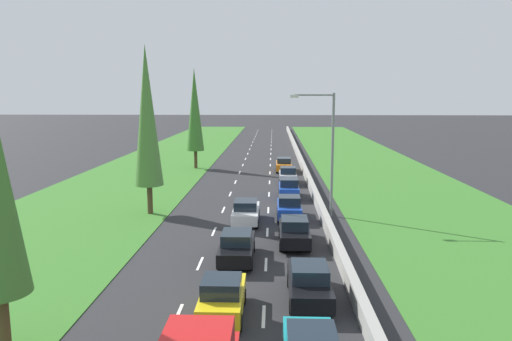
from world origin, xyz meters
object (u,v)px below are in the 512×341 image
Objects in this scene: black_sedan_right_lane_third at (294,231)px; silver_hatchback_right_lane at (288,175)px; black_sedan_right_lane at (309,282)px; orange_sedan_right_lane at (284,165)px; black_sedan_centre_lane at (237,246)px; poplar_tree_third at (195,110)px; poplar_tree_second at (147,116)px; blue_hatchback_right_lane at (289,207)px; blue_hatchback_right_lane_fifth at (289,188)px; white_sedan_centre_lane at (246,212)px; yellow_hatchback_centre_lane at (222,297)px; street_light_mast at (328,146)px.

silver_hatchback_right_lane is at bearing 89.39° from black_sedan_right_lane_third.
orange_sedan_right_lane is (-0.34, 35.44, 0.00)m from black_sedan_right_lane.
poplar_tree_third is (-7.47, 32.54, 6.24)m from black_sedan_centre_lane.
black_sedan_centre_lane is at bearing -54.08° from poplar_tree_second.
blue_hatchback_right_lane_fifth is (0.20, 7.16, 0.00)m from blue_hatchback_right_lane.
black_sedan_right_lane_third is 0.36× the size of poplar_tree_second.
orange_sedan_right_lane is (3.13, 22.83, 0.00)m from white_sedan_centre_lane.
black_sedan_right_lane is 4.00m from yellow_hatchback_centre_lane.
orange_sedan_right_lane is 0.36× the size of poplar_tree_second.
blue_hatchback_right_lane_fifth and silver_hatchback_right_lane have the same top height.
orange_sedan_right_lane is at bearing 97.37° from street_light_mast.
yellow_hatchback_centre_lane and silver_hatchback_right_lane have the same top height.
blue_hatchback_right_lane is (3.18, 15.58, 0.00)m from yellow_hatchback_centre_lane.
black_sedan_centre_lane is 1.00× the size of white_sedan_centre_lane.
white_sedan_centre_lane is at bearing 89.65° from black_sedan_centre_lane.
black_sedan_right_lane and black_sedan_right_lane_third have the same top height.
orange_sedan_right_lane is 23.90m from poplar_tree_second.
poplar_tree_third is (-0.17, 22.47, -0.24)m from poplar_tree_second.
yellow_hatchback_centre_lane is at bearing -96.78° from silver_hatchback_right_lane.
white_sedan_centre_lane is (-3.16, 4.71, 0.00)m from black_sedan_right_lane_third.
poplar_tree_third reaches higher than street_light_mast.
blue_hatchback_right_lane_fifth is at bearing 81.53° from yellow_hatchback_centre_lane.
blue_hatchback_right_lane is at bearing 91.74° from black_sedan_right_lane.
poplar_tree_second is at bearing -129.96° from silver_hatchback_right_lane.
white_sedan_centre_lane is 1.00× the size of orange_sedan_right_lane.
black_sedan_centre_lane is (-3.21, -3.01, 0.00)m from black_sedan_right_lane_third.
yellow_hatchback_centre_lane is 0.87× the size of orange_sedan_right_lane.
poplar_tree_second reaches higher than blue_hatchback_right_lane.
orange_sedan_right_lane is at bearing 90.55° from black_sedan_right_lane.
poplar_tree_third is at bearing 106.85° from white_sedan_centre_lane.
orange_sedan_right_lane is 12.50m from poplar_tree_third.
silver_hatchback_right_lane is at bearing 88.67° from blue_hatchback_right_lane.
poplar_tree_third is at bearing 114.14° from blue_hatchback_right_lane.
white_sedan_centre_lane is 26.68m from poplar_tree_third.
black_sedan_centre_lane and white_sedan_centre_lane have the same top height.
black_sedan_right_lane is 0.50× the size of street_light_mast.
yellow_hatchback_centre_lane is at bearing -79.32° from poplar_tree_third.
black_sedan_right_lane_third is at bearing -88.93° from blue_hatchback_right_lane.
black_sedan_right_lane is at bearing -89.41° from blue_hatchback_right_lane_fifth.
poplar_tree_third is (-10.89, 9.68, 6.22)m from silver_hatchback_right_lane.
blue_hatchback_right_lane_fifth is (0.09, 13.12, 0.02)m from black_sedan_right_lane_third.
white_sedan_centre_lane is 7.60m from street_light_mast.
white_sedan_centre_lane is (-3.37, -15.14, -0.02)m from silver_hatchback_right_lane.
yellow_hatchback_centre_lane reaches higher than orange_sedan_right_lane.
poplar_tree_second is 22.47m from poplar_tree_third.
black_sedan_centre_lane is 23.12m from silver_hatchback_right_lane.
poplar_tree_second is at bearing -150.27° from blue_hatchback_right_lane_fifth.
black_sedan_right_lane_third is 1.00× the size of white_sedan_centre_lane.
poplar_tree_second is at bearing 162.25° from white_sedan_centre_lane.
orange_sedan_right_lane is (-0.12, 14.43, -0.02)m from blue_hatchback_right_lane_fifth.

